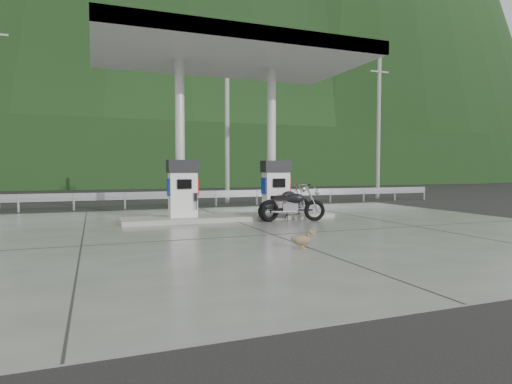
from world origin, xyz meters
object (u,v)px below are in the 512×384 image
object	(u,v)px
gas_pump_right	(276,187)
motorcycle_left	(292,206)
duck	(302,240)
gas_pump_left	(183,189)
motorcycle_right	(286,204)

from	to	relation	value
gas_pump_right	motorcycle_left	xyz separation A→B (m)	(0.09, -1.06, -0.57)
motorcycle_left	duck	distance (m)	4.79
gas_pump_right	gas_pump_left	bearing A→B (deg)	180.00
gas_pump_left	gas_pump_right	xyz separation A→B (m)	(3.20, 0.00, 0.00)
motorcycle_right	duck	xyz separation A→B (m)	(-1.87, -4.81, -0.34)
duck	gas_pump_right	bearing A→B (deg)	77.68
gas_pump_right	duck	bearing A→B (deg)	-108.04
motorcycle_right	motorcycle_left	bearing A→B (deg)	-113.58
motorcycle_right	duck	distance (m)	5.17
gas_pump_left	motorcycle_right	size ratio (longest dim) A/B	0.84
motorcycle_right	duck	bearing A→B (deg)	-134.00
gas_pump_left	motorcycle_right	distance (m)	3.40
duck	motorcycle_left	bearing A→B (deg)	72.72
gas_pump_left	duck	xyz separation A→B (m)	(1.42, -5.46, -0.88)
gas_pump_right	motorcycle_right	world-z (taller)	gas_pump_right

